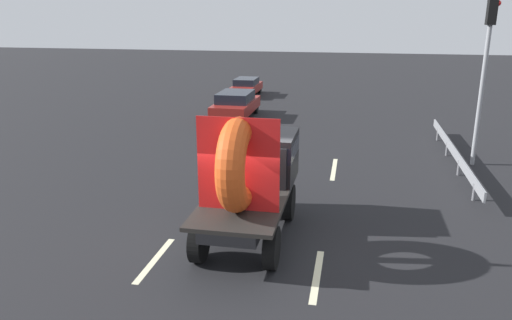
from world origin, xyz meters
TOP-DOWN VIEW (x-y plane):
  - ground_plane at (0.00, 0.00)m, footprint 120.00×120.00m
  - flatbed_truck at (0.17, 0.65)m, footprint 2.02×4.61m
  - distant_sedan at (-3.62, 14.71)m, footprint 1.87×4.37m
  - traffic_light at (7.19, 8.12)m, footprint 0.42×0.36m
  - guardrail at (6.42, 7.91)m, footprint 0.10×10.05m
  - lane_dash_left_near at (-1.73, -1.38)m, footprint 0.16×2.24m
  - lane_dash_left_far at (-1.73, 5.99)m, footprint 0.16×2.39m
  - lane_dash_right_near at (2.06, -1.36)m, footprint 0.16×2.34m
  - lane_dash_right_far at (2.06, 6.49)m, footprint 0.16×2.64m
  - oncoming_car at (-4.63, 22.03)m, footprint 1.57×3.66m

SIDE VIEW (x-z plane):
  - ground_plane at x=0.00m, z-range 0.00..0.00m
  - lane_dash_left_near at x=-1.73m, z-range 0.00..0.01m
  - lane_dash_left_far at x=-1.73m, z-range 0.00..0.01m
  - lane_dash_right_near at x=2.06m, z-range 0.00..0.01m
  - lane_dash_right_far at x=2.06m, z-range 0.00..0.01m
  - guardrail at x=6.42m, z-range 0.17..0.88m
  - oncoming_car at x=-4.63m, z-range 0.04..1.24m
  - distant_sedan at x=-3.62m, z-range 0.05..1.48m
  - flatbed_truck at x=0.17m, z-range 0.02..3.39m
  - traffic_light at x=7.19m, z-range 0.90..6.92m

